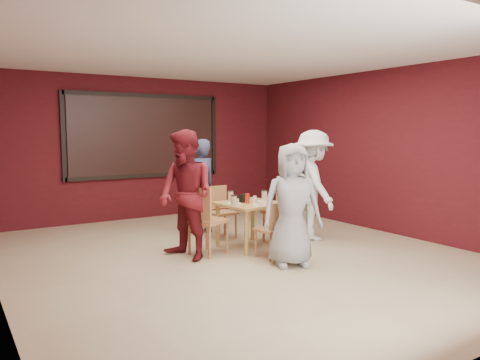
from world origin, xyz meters
TOP-DOWN VIEW (x-y plane):
  - floor at (0.00, 0.00)m, footprint 7.00×7.00m
  - window_blinds at (0.00, 3.45)m, footprint 3.00×0.02m
  - dining_table at (0.42, 0.34)m, footprint 0.94×0.94m
  - chair_front at (0.36, -0.38)m, footprint 0.41×0.41m
  - chair_back at (0.38, 1.17)m, footprint 0.42×0.42m
  - chair_left at (-0.37, 0.29)m, footprint 0.61×0.61m
  - chair_right at (1.12, 0.41)m, footprint 0.58×0.58m
  - diner_front at (0.35, -0.76)m, footprint 0.91×0.76m
  - diner_back at (0.28, 1.63)m, footprint 0.65×0.49m
  - diner_left at (-0.67, 0.26)m, footprint 0.85×0.99m
  - diner_right at (1.58, 0.24)m, footprint 0.93×1.27m

SIDE VIEW (x-z plane):
  - floor at x=0.00m, z-range 0.00..0.00m
  - chair_front at x=0.36m, z-range 0.05..0.84m
  - chair_back at x=0.38m, z-range 0.05..0.89m
  - chair_right at x=1.12m, z-range 0.06..1.03m
  - chair_left at x=-0.37m, z-range 0.06..1.04m
  - dining_table at x=0.42m, z-range 0.19..1.02m
  - diner_front at x=0.35m, z-range 0.00..1.59m
  - diner_back at x=0.28m, z-range 0.00..1.61m
  - diner_right at x=1.58m, z-range 0.00..1.76m
  - diner_left at x=-0.67m, z-range 0.00..1.77m
  - window_blinds at x=0.00m, z-range 0.90..2.40m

